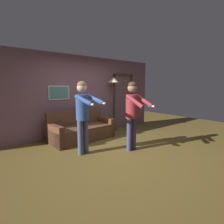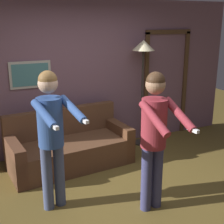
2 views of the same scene
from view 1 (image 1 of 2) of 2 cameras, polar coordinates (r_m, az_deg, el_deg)
The scene contains 6 objects.
ground_plane at distance 4.56m, azimuth 1.39°, elevation -12.19°, with size 12.00×12.00×0.00m, color brown.
back_wall_assembly at distance 5.93m, azimuth -10.49°, elevation 5.29°, with size 6.40×0.10×2.60m.
couch at distance 5.41m, azimuth -9.88°, elevation -5.94°, with size 1.97×1.01×0.87m.
torchiere_lamp at distance 6.34m, azimuth 0.52°, elevation 8.88°, with size 0.39×0.39×1.92m.
person_standing_left at distance 4.09m, azimuth -9.45°, elevation 0.50°, with size 0.52×0.75×1.72m.
person_standing_right at distance 4.32m, azimuth 6.69°, elevation 0.82°, with size 0.47×0.67×1.71m.
Camera 1 is at (-2.71, -3.30, 1.59)m, focal length 28.00 mm.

